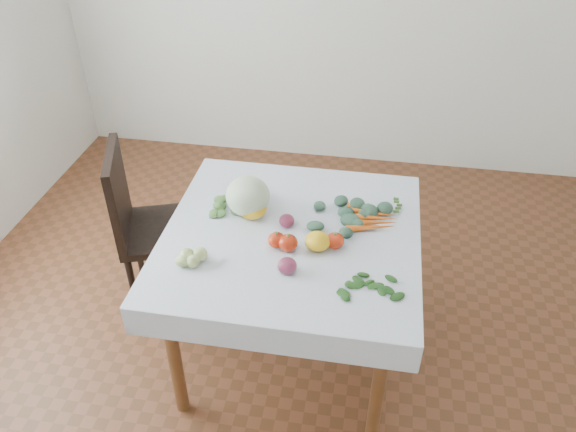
# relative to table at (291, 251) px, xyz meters

# --- Properties ---
(ground) EXTENTS (4.00, 4.00, 0.00)m
(ground) POSITION_rel_table_xyz_m (0.00, 0.00, -0.65)
(ground) COLOR brown
(table) EXTENTS (1.00, 1.00, 0.75)m
(table) POSITION_rel_table_xyz_m (0.00, 0.00, 0.00)
(table) COLOR brown
(table) RESTS_ON ground
(tablecloth) EXTENTS (1.12, 1.12, 0.01)m
(tablecloth) POSITION_rel_table_xyz_m (0.00, 0.00, 0.10)
(tablecloth) COLOR white
(tablecloth) RESTS_ON table
(chair) EXTENTS (0.54, 0.54, 0.94)m
(chair) POSITION_rel_table_xyz_m (-0.82, 0.26, -0.11)
(chair) COLOR black
(chair) RESTS_ON ground
(cabbage) EXTENTS (0.24, 0.24, 0.18)m
(cabbage) POSITION_rel_table_xyz_m (-0.22, 0.12, 0.19)
(cabbage) COLOR beige
(cabbage) RESTS_ON tablecloth
(tomato_a) EXTENTS (0.10, 0.10, 0.07)m
(tomato_a) POSITION_rel_table_xyz_m (-0.21, 0.25, 0.14)
(tomato_a) COLOR #B7260C
(tomato_a) RESTS_ON tablecloth
(tomato_b) EXTENTS (0.10, 0.10, 0.07)m
(tomato_b) POSITION_rel_table_xyz_m (-0.05, -0.10, 0.14)
(tomato_b) COLOR #B7260C
(tomato_b) RESTS_ON tablecloth
(tomato_c) EXTENTS (0.08, 0.08, 0.07)m
(tomato_c) POSITION_rel_table_xyz_m (0.20, -0.06, 0.14)
(tomato_c) COLOR #B7260C
(tomato_c) RESTS_ON tablecloth
(tomato_d) EXTENTS (0.10, 0.10, 0.07)m
(tomato_d) POSITION_rel_table_xyz_m (0.00, -0.11, 0.14)
(tomato_d) COLOR #B7260C
(tomato_d) RESTS_ON tablecloth
(heirloom_back) EXTENTS (0.17, 0.17, 0.09)m
(heirloom_back) POSITION_rel_table_xyz_m (-0.20, 0.10, 0.15)
(heirloom_back) COLOR gold
(heirloom_back) RESTS_ON tablecloth
(heirloom_front) EXTENTS (0.13, 0.13, 0.08)m
(heirloom_front) POSITION_rel_table_xyz_m (0.13, -0.08, 0.14)
(heirloom_front) COLOR gold
(heirloom_front) RESTS_ON tablecloth
(onion_a) EXTENTS (0.09, 0.09, 0.06)m
(onion_a) POSITION_rel_table_xyz_m (-0.03, 0.05, 0.13)
(onion_a) COLOR maroon
(onion_a) RESTS_ON tablecloth
(onion_b) EXTENTS (0.10, 0.10, 0.07)m
(onion_b) POSITION_rel_table_xyz_m (0.03, -0.25, 0.14)
(onion_b) COLOR maroon
(onion_b) RESTS_ON tablecloth
(tomatillo_cluster) EXTENTS (0.15, 0.12, 0.05)m
(tomatillo_cluster) POSITION_rel_table_xyz_m (-0.42, -0.29, 0.13)
(tomatillo_cluster) COLOR #B6CB75
(tomatillo_cluster) RESTS_ON tablecloth
(carrot_bunch) EXTENTS (0.23, 0.22, 0.03)m
(carrot_bunch) POSITION_rel_table_xyz_m (0.35, 0.15, 0.12)
(carrot_bunch) COLOR #F25A1A
(carrot_bunch) RESTS_ON tablecloth
(kale_bunch) EXTENTS (0.35, 0.27, 0.04)m
(kale_bunch) POSITION_rel_table_xyz_m (0.26, 0.12, 0.12)
(kale_bunch) COLOR #385B45
(kale_bunch) RESTS_ON tablecloth
(basil_bunch) EXTENTS (0.24, 0.19, 0.01)m
(basil_bunch) POSITION_rel_table_xyz_m (0.37, -0.29, 0.11)
(basil_bunch) COLOR #204917
(basil_bunch) RESTS_ON tablecloth
(dill_bunch) EXTENTS (0.21, 0.20, 0.02)m
(dill_bunch) POSITION_rel_table_xyz_m (-0.30, 0.15, 0.11)
(dill_bunch) COLOR #4D833C
(dill_bunch) RESTS_ON tablecloth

